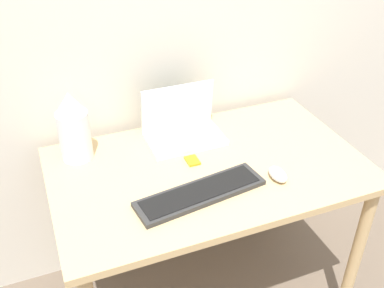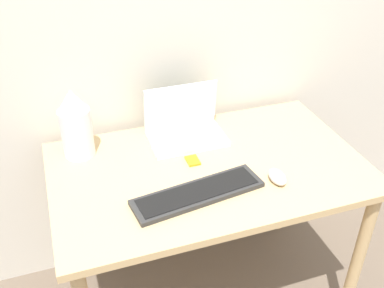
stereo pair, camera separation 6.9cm
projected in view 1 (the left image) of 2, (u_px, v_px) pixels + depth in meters
name	position (u px, v px, depth m)	size (l,w,h in m)	color
wall_back	(169.00, 11.00, 1.82)	(6.00, 0.05, 2.50)	silver
desk	(208.00, 185.00, 1.80)	(1.21, 0.74, 0.77)	tan
laptop	(182.00, 127.00, 1.89)	(0.32, 0.21, 0.22)	white
keyboard	(200.00, 193.00, 1.59)	(0.49, 0.20, 0.02)	#2D2D2D
mouse	(278.00, 174.00, 1.66)	(0.06, 0.10, 0.04)	silver
vase	(73.00, 127.00, 1.71)	(0.12, 0.12, 0.29)	white
mp3_player	(192.00, 161.00, 1.76)	(0.05, 0.07, 0.01)	orange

